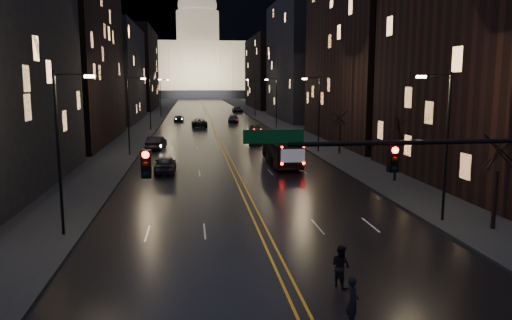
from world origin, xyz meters
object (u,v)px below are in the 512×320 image
object	(u,v)px
oncoming_car_b	(156,143)
receding_car_a	(255,139)
oncoming_car_a	(165,164)
pedestrian_b	(341,266)
bus	(281,150)
pedestrian_a	(353,302)
traffic_signal	(453,171)

from	to	relation	value
oncoming_car_b	receding_car_a	distance (m)	13.07
oncoming_car_a	pedestrian_b	size ratio (longest dim) A/B	2.63
bus	pedestrian_a	size ratio (longest dim) A/B	5.82
pedestrian_a	pedestrian_b	xyz separation A→B (m)	(0.58, 3.32, -0.00)
bus	oncoming_car_b	distance (m)	18.82
pedestrian_a	pedestrian_b	bearing A→B (deg)	1.11
traffic_signal	pedestrian_a	bearing A→B (deg)	-157.98
traffic_signal	bus	distance (m)	32.33
oncoming_car_a	oncoming_car_b	size ratio (longest dim) A/B	0.92
oncoming_car_b	receding_car_a	bearing A→B (deg)	-160.91
receding_car_a	pedestrian_a	size ratio (longest dim) A/B	2.77
receding_car_a	pedestrian_b	distance (m)	46.48
bus	pedestrian_a	distance (m)	34.08
receding_car_a	pedestrian_b	xyz separation A→B (m)	(-2.33, -46.43, 0.08)
bus	receding_car_a	size ratio (longest dim) A/B	2.10
oncoming_car_a	oncoming_car_b	xyz separation A→B (m)	(-1.90, 16.18, 0.04)
traffic_signal	pedestrian_a	xyz separation A→B (m)	(-4.39, -1.78, -4.20)
bus	pedestrian_b	size ratio (longest dim) A/B	5.84
oncoming_car_b	pedestrian_a	distance (m)	48.08
traffic_signal	oncoming_car_a	world-z (taller)	traffic_signal
traffic_signal	oncoming_car_a	size ratio (longest dim) A/B	3.66
bus	oncoming_car_a	xyz separation A→B (m)	(-11.53, -3.01, -0.66)
oncoming_car_a	oncoming_car_b	bearing A→B (deg)	-82.19
oncoming_car_a	receding_car_a	xyz separation A→B (m)	(10.89, 18.87, 0.02)
oncoming_car_b	pedestrian_a	world-z (taller)	pedestrian_a
bus	receding_car_a	bearing A→B (deg)	92.64
bus	pedestrian_a	world-z (taller)	bus
oncoming_car_a	receding_car_a	size ratio (longest dim) A/B	0.94
pedestrian_a	oncoming_car_b	bearing A→B (deg)	22.85
traffic_signal	oncoming_car_b	distance (m)	47.67
traffic_signal	oncoming_car_b	bearing A→B (deg)	107.49
pedestrian_a	pedestrian_b	distance (m)	3.37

